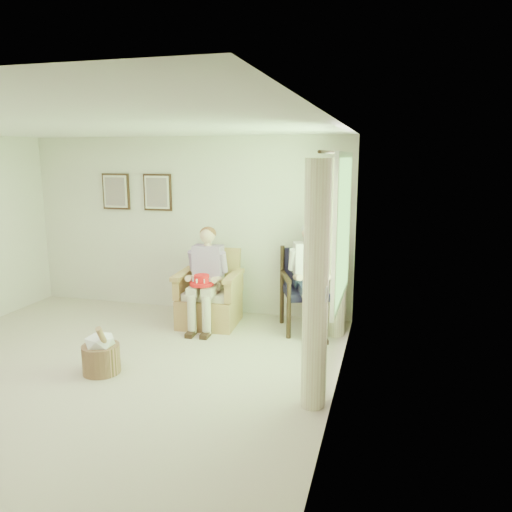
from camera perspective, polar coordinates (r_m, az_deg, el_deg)
name	(u,v)px	position (r m, az deg, el deg)	size (l,w,h in m)	color
floor	(86,384)	(5.61, -18.86, -13.68)	(5.50, 5.50, 0.00)	beige
back_wall	(187,225)	(7.59, -7.89, 3.56)	(5.00, 0.04, 2.60)	silver
right_wall	(332,277)	(4.31, 8.70, -2.40)	(0.04, 5.50, 2.60)	silver
ceiling	(67,125)	(5.11, -20.77, 13.83)	(5.00, 5.50, 0.02)	white
window	(343,225)	(5.44, 9.89, 3.46)	(0.13, 2.50, 1.63)	#2D6B23
curtain_left	(316,286)	(4.58, 6.85, -3.47)	(0.34, 0.34, 2.30)	beige
curtain_right	(338,249)	(6.48, 9.41, 0.84)	(0.34, 0.34, 2.30)	beige
framed_print_left	(116,191)	(8.03, -15.73, 7.11)	(0.45, 0.05, 0.55)	#382114
framed_print_right	(157,192)	(7.69, -11.21, 7.15)	(0.45, 0.05, 0.55)	#382114
wicker_armchair	(210,301)	(7.02, -5.26, -5.11)	(0.81, 0.81, 1.04)	tan
wood_armchair	(310,286)	(6.81, 6.22, -3.38)	(0.70, 0.66, 1.08)	black
person_wicker	(206,271)	(6.78, -5.73, -1.71)	(0.40, 0.63, 1.35)	beige
person_dark	(308,270)	(6.58, 6.02, -1.59)	(0.40, 0.63, 1.42)	#1A1F3A
red_hat	(202,281)	(6.61, -6.22, -2.89)	(0.32, 0.32, 0.14)	red
hatbox	(101,353)	(5.74, -17.31, -10.49)	(0.50, 0.50, 0.59)	tan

